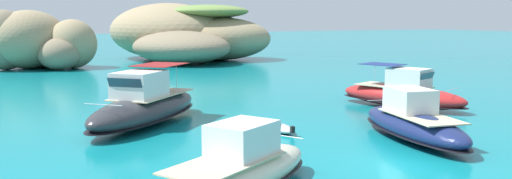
% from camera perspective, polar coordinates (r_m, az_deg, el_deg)
% --- Properties ---
extents(ground_plane, '(400.00, 400.00, 0.00)m').
position_cam_1_polar(ground_plane, '(23.76, 15.69, -8.12)').
color(ground_plane, '#0F7F89').
extents(islet_large, '(26.68, 31.19, 8.69)m').
position_cam_1_polar(islet_large, '(80.62, -7.72, 6.01)').
color(islet_large, '#84755B').
rests_on(islet_large, ground).
extents(islet_small, '(15.88, 15.76, 7.40)m').
position_cam_1_polar(islet_small, '(71.92, -22.95, 4.61)').
color(islet_small, '#9E8966').
rests_on(islet_small, ground).
extents(motorboat_cream, '(9.04, 6.79, 2.62)m').
position_cam_1_polar(motorboat_cream, '(19.20, -2.19, -8.94)').
color(motorboat_cream, beige).
rests_on(motorboat_cream, ground).
extents(motorboat_navy, '(4.54, 9.56, 2.71)m').
position_cam_1_polar(motorboat_navy, '(28.75, 16.85, -3.54)').
color(motorboat_navy, navy).
rests_on(motorboat_navy, ground).
extents(motorboat_charcoal, '(10.20, 10.38, 3.50)m').
position_cam_1_polar(motorboat_charcoal, '(32.03, -12.09, -1.85)').
color(motorboat_charcoal, '#2D2D33').
rests_on(motorboat_charcoal, ground).
extents(motorboat_red, '(6.14, 10.12, 3.04)m').
position_cam_1_polar(motorboat_red, '(38.89, 15.76, -0.49)').
color(motorboat_red, red).
rests_on(motorboat_red, ground).
extents(dinghy_tender, '(1.10, 2.80, 0.58)m').
position_cam_1_polar(dinghy_tender, '(29.60, 2.69, -4.23)').
color(dinghy_tender, '#B2B2B2').
rests_on(dinghy_tender, ground).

